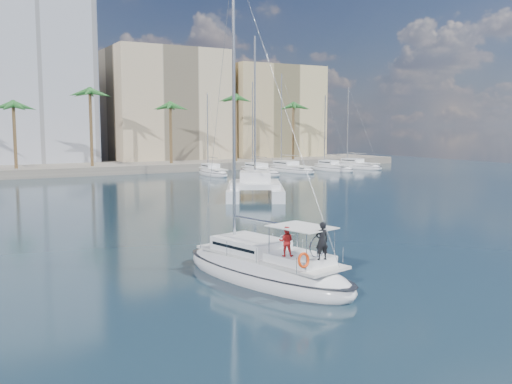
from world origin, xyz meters
TOP-DOWN VIEW (x-y plane):
  - ground at (0.00, 0.00)m, footprint 160.00×160.00m
  - quay at (0.00, 61.00)m, footprint 120.00×14.00m
  - building_beige at (22.00, 70.00)m, footprint 20.00×14.00m
  - building_tan_right at (42.00, 68.00)m, footprint 18.00×12.00m
  - palm_centre at (0.00, 57.00)m, footprint 3.60×3.60m
  - palm_right at (34.00, 57.00)m, footprint 3.60×3.60m
  - main_sloop at (-1.45, -4.01)m, footprint 5.45×10.72m
  - catamaran at (13.02, 22.50)m, footprint 9.80×11.88m
  - seagull at (2.55, 0.41)m, footprint 0.93×0.40m
  - moored_yacht_a at (20.00, 47.00)m, footprint 3.37×9.52m
  - moored_yacht_b at (26.50, 45.00)m, footprint 3.32×10.83m
  - moored_yacht_c at (33.00, 47.00)m, footprint 3.98×12.33m
  - moored_yacht_d at (39.50, 45.00)m, footprint 3.52×9.55m
  - moored_yacht_e at (46.00, 47.00)m, footprint 4.61×11.11m

SIDE VIEW (x-z plane):
  - ground at x=0.00m, z-range 0.00..0.00m
  - moored_yacht_a at x=20.00m, z-range -5.95..5.95m
  - moored_yacht_b at x=26.50m, z-range -6.86..6.86m
  - moored_yacht_c at x=33.00m, z-range -7.77..7.77m
  - moored_yacht_d at x=39.50m, z-range -5.95..5.95m
  - moored_yacht_e at x=46.00m, z-range -6.86..6.86m
  - main_sloop at x=-1.45m, z-range -7.12..8.11m
  - quay at x=0.00m, z-range 0.00..1.20m
  - seagull at x=2.55m, z-range 0.83..1.00m
  - catamaran at x=13.02m, z-range -6.73..8.95m
  - building_tan_right at x=42.00m, z-range 0.00..18.00m
  - building_beige at x=22.00m, z-range 0.00..20.00m
  - palm_centre at x=0.00m, z-range 4.13..16.43m
  - palm_right at x=34.00m, z-range 4.13..16.43m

